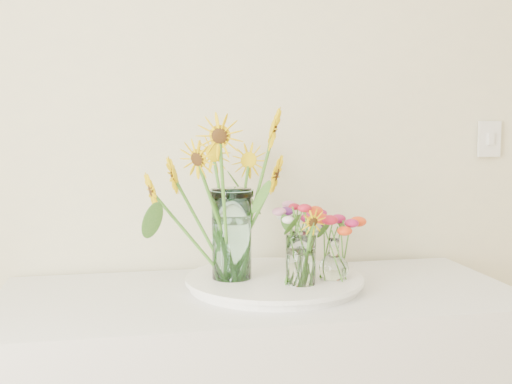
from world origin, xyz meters
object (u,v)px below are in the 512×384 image
(mason_jar, at_px, (232,235))
(small_vase_b, at_px, (334,260))
(tray, at_px, (274,283))
(small_vase_a, at_px, (301,260))
(small_vase_c, at_px, (301,251))

(mason_jar, bearing_deg, small_vase_b, -12.87)
(tray, bearing_deg, small_vase_a, -60.47)
(tray, xyz_separation_m, small_vase_b, (0.15, -0.05, 0.07))
(small_vase_b, bearing_deg, small_vase_c, 112.49)
(mason_jar, xyz_separation_m, small_vase_a, (0.17, -0.10, -0.06))
(mason_jar, bearing_deg, tray, -3.88)
(small_vase_a, distance_m, small_vase_b, 0.11)
(mason_jar, distance_m, small_vase_c, 0.24)
(small_vase_b, bearing_deg, small_vase_a, -161.14)
(mason_jar, height_order, small_vase_a, mason_jar)
(tray, height_order, small_vase_b, small_vase_b)
(tray, distance_m, mason_jar, 0.18)
(tray, relative_size, mason_jar, 1.85)
(tray, relative_size, small_vase_b, 4.00)
(small_vase_a, relative_size, small_vase_b, 1.16)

